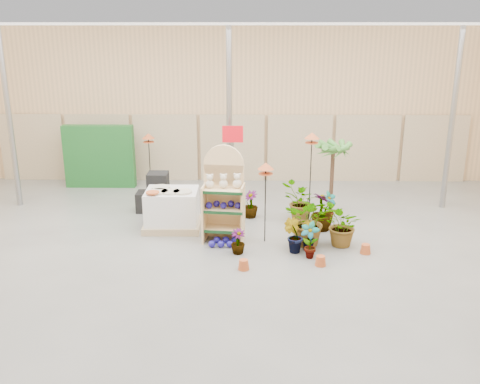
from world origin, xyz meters
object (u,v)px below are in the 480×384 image
(pallet_stack, at_px, (172,209))
(bird_table_front, at_px, (266,169))
(display_shelf, at_px, (224,197))
(potted_plant_2, at_px, (310,221))

(pallet_stack, distance_m, bird_table_front, 2.54)
(display_shelf, relative_size, potted_plant_2, 1.90)
(bird_table_front, bearing_deg, pallet_stack, 159.95)
(bird_table_front, bearing_deg, display_shelf, 168.85)
(display_shelf, bearing_deg, bird_table_front, -4.23)
(pallet_stack, bearing_deg, bird_table_front, -20.65)
(pallet_stack, distance_m, potted_plant_2, 3.20)
(pallet_stack, height_order, potted_plant_2, potted_plant_2)
(display_shelf, height_order, pallet_stack, display_shelf)
(pallet_stack, bearing_deg, display_shelf, -26.60)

